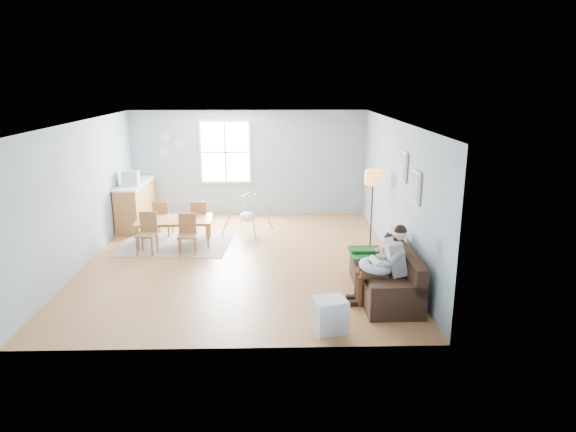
{
  "coord_description": "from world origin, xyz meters",
  "views": [
    {
      "loc": [
        0.66,
        -9.65,
        3.47
      ],
      "look_at": [
        0.9,
        -0.46,
        1.0
      ],
      "focal_mm": 32.0,
      "sensor_mm": 36.0,
      "label": 1
    }
  ],
  "objects_px": {
    "dining_table": "(175,232)",
    "counter": "(136,204)",
    "father": "(385,262)",
    "floor_lamp": "(373,184)",
    "chair_se": "(187,232)",
    "chair_nw": "(162,217)",
    "monitor": "(130,178)",
    "toddler": "(382,253)",
    "baby_swing": "(247,216)",
    "sofa": "(388,279)",
    "chair_ne": "(199,217)",
    "storage_cube": "(329,315)",
    "chair_sw": "(147,231)"
  },
  "relations": [
    {
      "from": "chair_se",
      "to": "chair_sw",
      "type": "bearing_deg",
      "value": 176.47
    },
    {
      "from": "father",
      "to": "counter",
      "type": "height_order",
      "value": "father"
    },
    {
      "from": "toddler",
      "to": "chair_sw",
      "type": "relative_size",
      "value": 0.98
    },
    {
      "from": "father",
      "to": "dining_table",
      "type": "xyz_separation_m",
      "value": [
        -3.88,
        3.08,
        -0.41
      ]
    },
    {
      "from": "chair_sw",
      "to": "monitor",
      "type": "relative_size",
      "value": 2.19
    },
    {
      "from": "chair_ne",
      "to": "baby_swing",
      "type": "distance_m",
      "value": 1.1
    },
    {
      "from": "chair_nw",
      "to": "counter",
      "type": "height_order",
      "value": "counter"
    },
    {
      "from": "chair_nw",
      "to": "father",
      "type": "bearing_deg",
      "value": -40.71
    },
    {
      "from": "chair_sw",
      "to": "floor_lamp",
      "type": "bearing_deg",
      "value": 1.41
    },
    {
      "from": "toddler",
      "to": "monitor",
      "type": "relative_size",
      "value": 2.14
    },
    {
      "from": "father",
      "to": "chair_sw",
      "type": "height_order",
      "value": "father"
    },
    {
      "from": "toddler",
      "to": "baby_swing",
      "type": "height_order",
      "value": "toddler"
    },
    {
      "from": "chair_sw",
      "to": "chair_se",
      "type": "relative_size",
      "value": 1.03
    },
    {
      "from": "chair_sw",
      "to": "sofa",
      "type": "bearing_deg",
      "value": -26.81
    },
    {
      "from": "father",
      "to": "storage_cube",
      "type": "bearing_deg",
      "value": -136.06
    },
    {
      "from": "monitor",
      "to": "chair_se",
      "type": "bearing_deg",
      "value": -48.62
    },
    {
      "from": "toddler",
      "to": "chair_se",
      "type": "distance_m",
      "value": 4.09
    },
    {
      "from": "father",
      "to": "counter",
      "type": "xyz_separation_m",
      "value": [
        -5.09,
        4.62,
        -0.15
      ]
    },
    {
      "from": "sofa",
      "to": "monitor",
      "type": "xyz_separation_m",
      "value": [
        -5.2,
        3.97,
        0.95
      ]
    },
    {
      "from": "sofa",
      "to": "chair_ne",
      "type": "distance_m",
      "value": 4.88
    },
    {
      "from": "chair_nw",
      "to": "baby_swing",
      "type": "xyz_separation_m",
      "value": [
        1.9,
        0.19,
        -0.05
      ]
    },
    {
      "from": "chair_se",
      "to": "chair_nw",
      "type": "relative_size",
      "value": 0.99
    },
    {
      "from": "toddler",
      "to": "counter",
      "type": "relative_size",
      "value": 0.43
    },
    {
      "from": "dining_table",
      "to": "counter",
      "type": "xyz_separation_m",
      "value": [
        -1.2,
        1.54,
        0.26
      ]
    },
    {
      "from": "toddler",
      "to": "chair_nw",
      "type": "bearing_deg",
      "value": 143.38
    },
    {
      "from": "counter",
      "to": "monitor",
      "type": "distance_m",
      "value": 0.78
    },
    {
      "from": "storage_cube",
      "to": "chair_sw",
      "type": "height_order",
      "value": "chair_sw"
    },
    {
      "from": "sofa",
      "to": "chair_sw",
      "type": "bearing_deg",
      "value": 153.19
    },
    {
      "from": "sofa",
      "to": "chair_se",
      "type": "height_order",
      "value": "chair_se"
    },
    {
      "from": "chair_nw",
      "to": "monitor",
      "type": "height_order",
      "value": "monitor"
    },
    {
      "from": "storage_cube",
      "to": "chair_sw",
      "type": "relative_size",
      "value": 0.62
    },
    {
      "from": "father",
      "to": "dining_table",
      "type": "height_order",
      "value": "father"
    },
    {
      "from": "chair_sw",
      "to": "counter",
      "type": "bearing_deg",
      "value": 110.02
    },
    {
      "from": "dining_table",
      "to": "chair_sw",
      "type": "distance_m",
      "value": 0.73
    },
    {
      "from": "monitor",
      "to": "storage_cube",
      "type": "bearing_deg",
      "value": -51.66
    },
    {
      "from": "dining_table",
      "to": "storage_cube",
      "type": "bearing_deg",
      "value": -58.34
    },
    {
      "from": "floor_lamp",
      "to": "chair_se",
      "type": "height_order",
      "value": "floor_lamp"
    },
    {
      "from": "floor_lamp",
      "to": "chair_ne",
      "type": "height_order",
      "value": "floor_lamp"
    },
    {
      "from": "baby_swing",
      "to": "chair_ne",
      "type": "bearing_deg",
      "value": -167.22
    },
    {
      "from": "father",
      "to": "chair_ne",
      "type": "xyz_separation_m",
      "value": [
        -3.43,
        3.62,
        -0.22
      ]
    },
    {
      "from": "chair_sw",
      "to": "chair_se",
      "type": "height_order",
      "value": "chair_sw"
    },
    {
      "from": "floor_lamp",
      "to": "baby_swing",
      "type": "relative_size",
      "value": 1.39
    },
    {
      "from": "toddler",
      "to": "floor_lamp",
      "type": "distance_m",
      "value": 2.3
    },
    {
      "from": "chair_nw",
      "to": "counter",
      "type": "xyz_separation_m",
      "value": [
        -0.82,
        0.94,
        0.08
      ]
    },
    {
      "from": "counter",
      "to": "baby_swing",
      "type": "xyz_separation_m",
      "value": [
        2.72,
        -0.75,
        -0.13
      ]
    },
    {
      "from": "counter",
      "to": "father",
      "type": "bearing_deg",
      "value": -42.22
    },
    {
      "from": "chair_ne",
      "to": "baby_swing",
      "type": "xyz_separation_m",
      "value": [
        1.07,
        0.24,
        -0.05
      ]
    },
    {
      "from": "toddler",
      "to": "baby_swing",
      "type": "relative_size",
      "value": 0.68
    },
    {
      "from": "chair_nw",
      "to": "baby_swing",
      "type": "height_order",
      "value": "baby_swing"
    },
    {
      "from": "father",
      "to": "chair_ne",
      "type": "height_order",
      "value": "father"
    }
  ]
}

